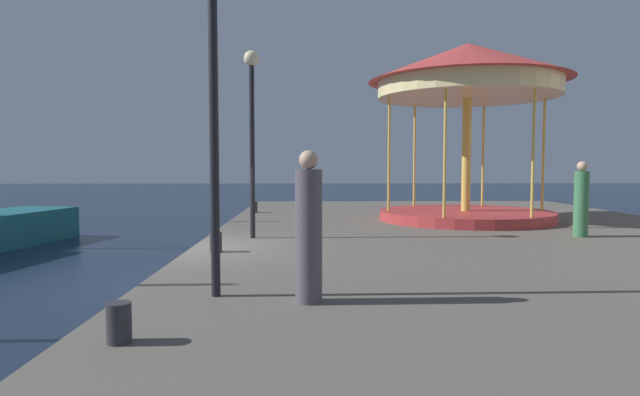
{
  "coord_description": "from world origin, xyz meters",
  "views": [
    {
      "loc": [
        2.5,
        -11.18,
        2.55
      ],
      "look_at": [
        2.82,
        5.27,
        1.51
      ],
      "focal_mm": 29.81,
      "sensor_mm": 36.0,
      "label": 1
    }
  ],
  "objects_px": {
    "carousel": "(468,89)",
    "lamp_post_mid_promenade": "(252,111)",
    "bollard_north": "(216,242)",
    "lamp_post_near_edge": "(213,63)",
    "person_mid_promenade": "(581,201)",
    "bollard_south": "(119,323)",
    "person_near_carousel": "(309,231)",
    "bollard_center": "(254,207)"
  },
  "relations": [
    {
      "from": "lamp_post_near_edge",
      "to": "bollard_north",
      "type": "xyz_separation_m",
      "value": [
        -0.63,
        3.58,
        -2.86
      ]
    },
    {
      "from": "lamp_post_mid_promenade",
      "to": "person_mid_promenade",
      "type": "relative_size",
      "value": 2.41
    },
    {
      "from": "carousel",
      "to": "bollard_center",
      "type": "distance_m",
      "value": 8.39
    },
    {
      "from": "lamp_post_mid_promenade",
      "to": "bollard_north",
      "type": "relative_size",
      "value": 11.0
    },
    {
      "from": "lamp_post_mid_promenade",
      "to": "bollard_north",
      "type": "xyz_separation_m",
      "value": [
        -0.52,
        -2.01,
        -2.8
      ]
    },
    {
      "from": "bollard_north",
      "to": "bollard_center",
      "type": "relative_size",
      "value": 1.0
    },
    {
      "from": "lamp_post_near_edge",
      "to": "person_near_carousel",
      "type": "height_order",
      "value": "lamp_post_near_edge"
    },
    {
      "from": "bollard_center",
      "to": "person_near_carousel",
      "type": "relative_size",
      "value": 0.21
    },
    {
      "from": "lamp_post_near_edge",
      "to": "person_mid_promenade",
      "type": "distance_m",
      "value": 9.9
    },
    {
      "from": "carousel",
      "to": "person_near_carousel",
      "type": "relative_size",
      "value": 3.18
    },
    {
      "from": "lamp_post_near_edge",
      "to": "person_near_carousel",
      "type": "bearing_deg",
      "value": -15.28
    },
    {
      "from": "bollard_south",
      "to": "lamp_post_mid_promenade",
      "type": "bearing_deg",
      "value": 86.04
    },
    {
      "from": "person_mid_promenade",
      "to": "lamp_post_mid_promenade",
      "type": "bearing_deg",
      "value": -179.42
    },
    {
      "from": "person_mid_promenade",
      "to": "lamp_post_near_edge",
      "type": "bearing_deg",
      "value": -144.02
    },
    {
      "from": "carousel",
      "to": "lamp_post_near_edge",
      "type": "bearing_deg",
      "value": -122.9
    },
    {
      "from": "lamp_post_mid_promenade",
      "to": "bollard_center",
      "type": "distance_m",
      "value": 7.26
    },
    {
      "from": "carousel",
      "to": "bollard_center",
      "type": "height_order",
      "value": "carousel"
    },
    {
      "from": "bollard_north",
      "to": "bollard_south",
      "type": "xyz_separation_m",
      "value": [
        0.01,
        -5.42,
        0.0
      ]
    },
    {
      "from": "lamp_post_near_edge",
      "to": "bollard_south",
      "type": "height_order",
      "value": "lamp_post_near_edge"
    },
    {
      "from": "bollard_center",
      "to": "bollard_south",
      "type": "bearing_deg",
      "value": -89.39
    },
    {
      "from": "carousel",
      "to": "lamp_post_mid_promenade",
      "type": "height_order",
      "value": "carousel"
    },
    {
      "from": "bollard_center",
      "to": "bollard_south",
      "type": "relative_size",
      "value": 1.0
    },
    {
      "from": "carousel",
      "to": "bollard_center",
      "type": "xyz_separation_m",
      "value": [
        -6.9,
        2.78,
        -3.89
      ]
    },
    {
      "from": "carousel",
      "to": "bollard_south",
      "type": "bearing_deg",
      "value": -120.82
    },
    {
      "from": "lamp_post_near_edge",
      "to": "lamp_post_mid_promenade",
      "type": "height_order",
      "value": "lamp_post_near_edge"
    },
    {
      "from": "lamp_post_near_edge",
      "to": "bollard_south",
      "type": "bearing_deg",
      "value": -108.68
    },
    {
      "from": "carousel",
      "to": "bollard_center",
      "type": "bearing_deg",
      "value": 158.01
    },
    {
      "from": "lamp_post_mid_promenade",
      "to": "person_near_carousel",
      "type": "bearing_deg",
      "value": -77.23
    },
    {
      "from": "lamp_post_near_edge",
      "to": "bollard_center",
      "type": "bearing_deg",
      "value": 93.61
    },
    {
      "from": "carousel",
      "to": "lamp_post_mid_promenade",
      "type": "distance_m",
      "value": 7.42
    },
    {
      "from": "lamp_post_near_edge",
      "to": "bollard_south",
      "type": "xyz_separation_m",
      "value": [
        -0.62,
        -1.84,
        -2.86
      ]
    },
    {
      "from": "lamp_post_mid_promenade",
      "to": "carousel",
      "type": "bearing_deg",
      "value": 31.88
    },
    {
      "from": "lamp_post_near_edge",
      "to": "lamp_post_mid_promenade",
      "type": "bearing_deg",
      "value": 91.11
    },
    {
      "from": "bollard_north",
      "to": "person_near_carousel",
      "type": "height_order",
      "value": "person_near_carousel"
    },
    {
      "from": "person_mid_promenade",
      "to": "bollard_center",
      "type": "bearing_deg",
      "value": 142.52
    },
    {
      "from": "bollard_north",
      "to": "bollard_south",
      "type": "bearing_deg",
      "value": -89.91
    },
    {
      "from": "lamp_post_mid_promenade",
      "to": "person_mid_promenade",
      "type": "xyz_separation_m",
      "value": [
        7.92,
        0.08,
        -2.14
      ]
    },
    {
      "from": "lamp_post_near_edge",
      "to": "bollard_center",
      "type": "distance_m",
      "value": 12.6
    },
    {
      "from": "carousel",
      "to": "person_near_carousel",
      "type": "bearing_deg",
      "value": -116.51
    },
    {
      "from": "bollard_south",
      "to": "person_near_carousel",
      "type": "distance_m",
      "value": 2.49
    },
    {
      "from": "lamp_post_mid_promenade",
      "to": "person_near_carousel",
      "type": "distance_m",
      "value": 6.42
    },
    {
      "from": "bollard_north",
      "to": "bollard_south",
      "type": "relative_size",
      "value": 1.0
    }
  ]
}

